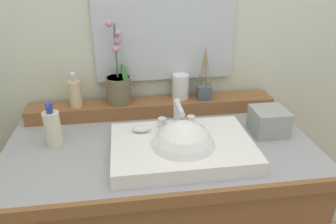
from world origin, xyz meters
The scene contains 10 objects.
back_ledge centered at (0.00, 0.24, 0.91)m, with size 1.08×0.11×0.06m, color brown.
sink_basin centered at (0.07, -0.11, 0.90)m, with size 0.49×0.33×0.27m.
soap_bar centered at (-0.07, -0.01, 0.95)m, with size 0.07×0.04×0.02m, color silver.
potted_plant centered at (-0.15, 0.26, 1.02)m, with size 0.11×0.11×0.35m.
soap_dispenser centered at (-0.33, 0.24, 1.00)m, with size 0.05×0.05×0.15m.
tumbler_cup centered at (0.13, 0.27, 1.00)m, with size 0.07×0.07×0.11m, color silver.
reed_diffuser centered at (0.23, 0.24, 0.98)m, with size 0.07×0.09×0.23m.
lotion_bottle centered at (-0.39, 0.03, 0.95)m, with size 0.06×0.06×0.17m.
tissue_box centered at (0.43, 0.01, 0.93)m, with size 0.13×0.13×0.10m, color #949B94.
mirror centered at (0.06, 0.31, 1.29)m, with size 0.60×0.02×0.54m, color silver.
Camera 1 is at (-0.12, -1.03, 1.51)m, focal length 34.02 mm.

